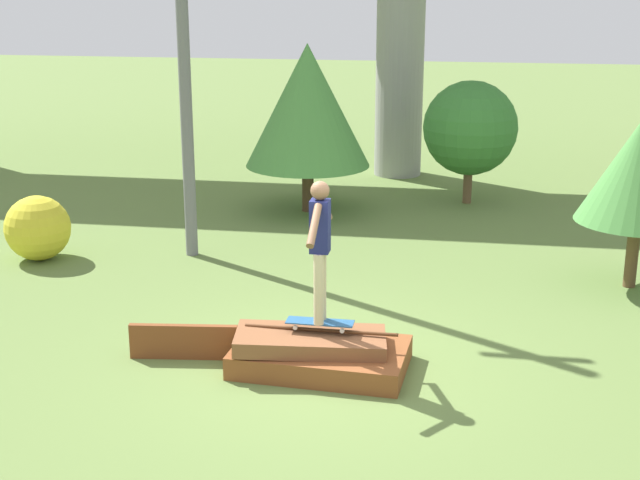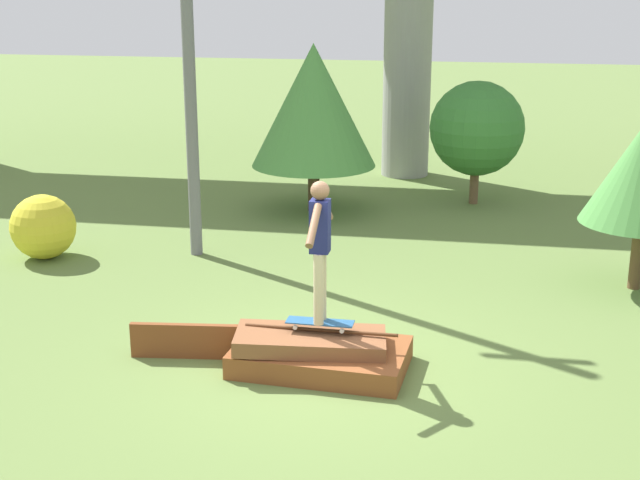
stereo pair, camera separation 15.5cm
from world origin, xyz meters
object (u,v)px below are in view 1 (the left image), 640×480
(skater, at_px, (320,241))
(tree_behind_left, at_px, (308,106))
(bush_yellow_flowering, at_px, (38,228))
(skateboard, at_px, (320,322))
(utility_pole, at_px, (182,10))
(tree_behind_right, at_px, (470,128))

(skater, relative_size, tree_behind_left, 0.52)
(bush_yellow_flowering, bearing_deg, skateboard, -32.96)
(utility_pole, relative_size, bush_yellow_flowering, 7.23)
(skater, height_order, bush_yellow_flowering, skater)
(utility_pole, xyz_separation_m, bush_yellow_flowering, (-2.41, -0.67, -3.47))
(tree_behind_right, bearing_deg, skater, -101.13)
(skateboard, xyz_separation_m, bush_yellow_flowering, (-5.29, 3.43, -0.05))
(skateboard, height_order, tree_behind_left, tree_behind_left)
(utility_pole, bearing_deg, tree_behind_right, 43.87)
(skater, distance_m, tree_behind_right, 8.64)
(skateboard, relative_size, utility_pole, 0.10)
(utility_pole, relative_size, tree_behind_left, 2.36)
(tree_behind_right, bearing_deg, skateboard, -101.13)
(skater, height_order, tree_behind_left, tree_behind_left)
(skater, distance_m, tree_behind_left, 7.46)
(tree_behind_left, distance_m, bush_yellow_flowering, 5.66)
(utility_pole, bearing_deg, tree_behind_left, 66.09)
(skater, bearing_deg, bush_yellow_flowering, 147.04)
(skater, distance_m, utility_pole, 5.57)
(skateboard, height_order, utility_pole, utility_pole)
(tree_behind_left, height_order, tree_behind_right, tree_behind_left)
(skateboard, xyz_separation_m, skater, (0.00, -0.00, 1.01))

